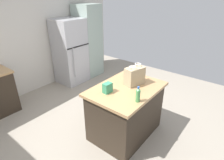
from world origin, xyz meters
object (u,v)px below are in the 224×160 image
at_px(kitchen_island, 126,111).
at_px(shopping_bag, 135,76).
at_px(bottle, 138,95).
at_px(small_box, 107,88).
at_px(refrigerator, 70,52).
at_px(tall_cabinet, 88,41).

xyz_separation_m(kitchen_island, shopping_bag, (0.19, -0.03, 0.61)).
bearing_deg(bottle, small_box, 97.21).
distance_m(refrigerator, bottle, 2.97).
bearing_deg(shopping_bag, bottle, -142.51).
bearing_deg(refrigerator, kitchen_island, -109.32).
xyz_separation_m(kitchen_island, bottle, (-0.24, -0.36, 0.56)).
height_order(small_box, bottle, bottle).
distance_m(tall_cabinet, small_box, 2.90).
bearing_deg(shopping_bag, tall_cabinet, 61.17).
distance_m(small_box, bottle, 0.51).
xyz_separation_m(refrigerator, shopping_bag, (-0.65, -2.43, 0.21)).
relative_size(refrigerator, shopping_bag, 4.82).
relative_size(kitchen_island, tall_cabinet, 0.62).
distance_m(kitchen_island, bottle, 0.71).
bearing_deg(refrigerator, small_box, -116.96).
height_order(shopping_bag, small_box, shopping_bag).
bearing_deg(bottle, tall_cabinet, 57.36).
bearing_deg(kitchen_island, shopping_bag, -8.52).
xyz_separation_m(shopping_bag, bottle, (-0.43, -0.33, -0.05)).
height_order(kitchen_island, tall_cabinet, tall_cabinet).
height_order(kitchen_island, refrigerator, refrigerator).
distance_m(kitchen_island, tall_cabinet, 2.90).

